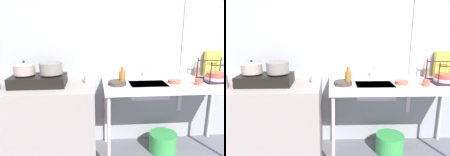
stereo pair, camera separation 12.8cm
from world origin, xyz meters
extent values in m
cube|color=#9A9EA5|center=(0.00, 1.60, 1.30)|extent=(4.56, 0.10, 2.61)
cube|color=silver|center=(0.49, 1.54, 1.43)|extent=(0.05, 0.01, 2.09)
cube|color=gray|center=(-1.24, 1.21, 0.44)|extent=(1.18, 0.68, 0.88)
cube|color=silver|center=(0.20, 1.21, 0.86)|extent=(1.51, 0.68, 0.04)
cylinder|color=silver|center=(-0.51, 0.91, 0.42)|extent=(0.04, 0.04, 0.84)
cylinder|color=silver|center=(-0.51, 1.51, 0.42)|extent=(0.04, 0.04, 0.84)
cylinder|color=silver|center=(0.92, 1.51, 0.42)|extent=(0.04, 0.04, 0.84)
cube|color=black|center=(-1.25, 1.21, 0.94)|extent=(0.58, 0.33, 0.11)
cylinder|color=black|center=(-1.39, 1.21, 1.00)|extent=(0.18, 0.18, 0.02)
cylinder|color=black|center=(-1.11, 1.21, 1.00)|extent=(0.18, 0.18, 0.02)
cylinder|color=#A7908A|center=(-1.39, 1.21, 1.06)|extent=(0.22, 0.22, 0.10)
cone|color=tan|center=(-1.39, 1.21, 1.12)|extent=(0.22, 0.22, 0.02)
sphere|color=black|center=(-1.39, 1.21, 1.15)|extent=(0.02, 0.02, 0.02)
cylinder|color=slate|center=(-1.11, 1.21, 1.07)|extent=(0.24, 0.24, 0.12)
cylinder|color=silver|center=(-0.72, 1.27, 0.92)|extent=(0.09, 0.09, 0.08)
cone|color=silver|center=(-0.72, 1.27, 1.01)|extent=(0.08, 0.08, 0.09)
cube|color=silver|center=(-0.05, 1.19, 0.81)|extent=(0.42, 0.28, 0.15)
cylinder|color=silver|center=(-0.08, 1.36, 0.96)|extent=(0.02, 0.02, 0.15)
torus|color=silver|center=(-0.08, 1.31, 1.04)|extent=(0.12, 0.02, 0.12)
cylinder|color=#3B312A|center=(-0.40, 1.17, 0.90)|extent=(0.20, 0.20, 0.04)
cylinder|color=black|center=(0.62, 1.09, 1.01)|extent=(0.01, 0.01, 0.25)
cylinder|color=black|center=(0.62, 1.40, 1.01)|extent=(0.01, 0.01, 0.25)
cylinder|color=black|center=(0.91, 1.40, 1.01)|extent=(0.01, 0.01, 0.25)
cylinder|color=black|center=(0.77, 1.09, 1.10)|extent=(0.29, 0.01, 0.01)
cylinder|color=black|center=(0.77, 1.40, 1.10)|extent=(0.29, 0.01, 0.01)
cube|color=black|center=(0.77, 1.25, 0.89)|extent=(0.31, 0.33, 0.01)
cylinder|color=white|center=(0.77, 1.25, 0.91)|extent=(0.22, 0.22, 0.03)
cylinder|color=#C14A41|center=(0.77, 1.25, 0.94)|extent=(0.21, 0.21, 0.03)
cylinder|color=#B85143|center=(0.77, 1.25, 0.97)|extent=(0.20, 0.20, 0.03)
cylinder|color=#B2513C|center=(0.49, 1.10, 0.92)|extent=(0.08, 0.08, 0.07)
cylinder|color=#C3523B|center=(0.26, 1.19, 0.90)|extent=(0.15, 0.15, 0.04)
cylinder|color=#955D22|center=(-0.34, 1.19, 0.96)|extent=(0.07, 0.07, 0.15)
cylinder|color=#955D22|center=(-0.34, 1.19, 1.05)|extent=(0.03, 0.03, 0.05)
cube|color=yellow|center=(0.86, 1.49, 1.04)|extent=(0.20, 0.07, 0.32)
cylinder|color=#8F644F|center=(0.66, 1.50, 0.94)|extent=(0.06, 0.06, 0.11)
cylinder|color=olive|center=(0.66, 1.50, 1.01)|extent=(0.04, 0.04, 0.18)
cylinder|color=green|center=(0.18, 1.23, 0.12)|extent=(0.34, 0.34, 0.23)
camera|label=1|loc=(-0.65, -1.10, 1.54)|focal=34.55mm
camera|label=2|loc=(-0.53, -1.11, 1.54)|focal=34.55mm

